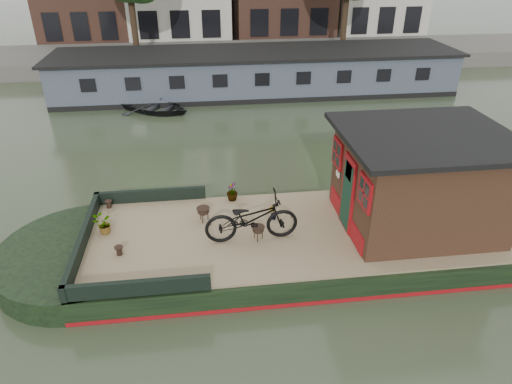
{
  "coord_description": "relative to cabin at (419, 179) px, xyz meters",
  "views": [
    {
      "loc": [
        -3.0,
        -9.28,
        6.97
      ],
      "look_at": [
        -1.76,
        0.5,
        1.52
      ],
      "focal_mm": 32.0,
      "sensor_mm": 36.0,
      "label": 1
    }
  ],
  "objects": [
    {
      "name": "houseboat_hull",
      "position": [
        -3.52,
        0.0,
        -1.6
      ],
      "size": [
        14.01,
        4.02,
        0.6
      ],
      "color": "black",
      "rests_on": "ground"
    },
    {
      "name": "bicycle",
      "position": [
        -4.15,
        -0.25,
        -0.65
      ],
      "size": [
        2.25,
        0.85,
        1.17
      ],
      "primitive_type": "imported",
      "rotation": [
        0.0,
        0.0,
        1.61
      ],
      "color": "black",
      "rests_on": "houseboat_deck"
    },
    {
      "name": "houseboat_deck",
      "position": [
        -2.19,
        0.0,
        -1.25
      ],
      "size": [
        11.8,
        3.8,
        0.05
      ],
      "primitive_type": "cube",
      "color": "#896C54",
      "rests_on": "houseboat_hull"
    },
    {
      "name": "dinghy",
      "position": [
        -7.2,
        11.5,
        -1.54
      ],
      "size": [
        4.02,
        3.69,
        0.68
      ],
      "primitive_type": "imported",
      "rotation": [
        0.0,
        0.0,
        1.03
      ],
      "color": "black",
      "rests_on": "ground"
    },
    {
      "name": "ground",
      "position": [
        -2.19,
        0.0,
        -1.88
      ],
      "size": [
        120.0,
        120.0,
        0.0
      ],
      "primitive_type": "plane",
      "color": "#2C3622",
      "rests_on": "ground"
    },
    {
      "name": "cabin",
      "position": [
        0.0,
        0.0,
        0.0
      ],
      "size": [
        4.0,
        3.5,
        2.42
      ],
      "color": "black",
      "rests_on": "houseboat_deck"
    },
    {
      "name": "bollard_port",
      "position": [
        -7.79,
        1.7,
        -1.12
      ],
      "size": [
        0.19,
        0.19,
        0.21
      ],
      "primitive_type": "cylinder",
      "color": "black",
      "rests_on": "houseboat_deck"
    },
    {
      "name": "potted_plant_b",
      "position": [
        -3.49,
        0.58,
        -1.05
      ],
      "size": [
        0.25,
        0.24,
        0.35
      ],
      "primitive_type": "imported",
      "rotation": [
        0.0,
        0.0,
        2.43
      ],
      "color": "brown",
      "rests_on": "houseboat_deck"
    },
    {
      "name": "quay",
      "position": [
        -2.19,
        20.5,
        -1.43
      ],
      "size": [
        60.0,
        6.0,
        0.9
      ],
      "primitive_type": "cube",
      "color": "#47443F",
      "rests_on": "ground"
    },
    {
      "name": "bollard_stbd",
      "position": [
        -7.22,
        -0.5,
        -1.12
      ],
      "size": [
        0.2,
        0.2,
        0.22
      ],
      "primitive_type": "cylinder",
      "color": "black",
      "rests_on": "houseboat_deck"
    },
    {
      "name": "potted_plant_c",
      "position": [
        -7.7,
        0.43,
        -0.98
      ],
      "size": [
        0.58,
        0.55,
        0.5
      ],
      "primitive_type": "imported",
      "rotation": [
        0.0,
        0.0,
        3.58
      ],
      "color": "#A64730",
      "rests_on": "houseboat_deck"
    },
    {
      "name": "brazier_rear",
      "position": [
        -5.27,
        0.71,
        -1.03
      ],
      "size": [
        0.4,
        0.4,
        0.39
      ],
      "primitive_type": null,
      "rotation": [
        0.0,
        0.0,
        0.12
      ],
      "color": "black",
      "rests_on": "houseboat_deck"
    },
    {
      "name": "potted_plant_d",
      "position": [
        -4.46,
        1.7,
        -0.96
      ],
      "size": [
        0.31,
        0.31,
        0.54
      ],
      "primitive_type": "imported",
      "rotation": [
        0.0,
        0.0,
        4.68
      ],
      "color": "brown",
      "rests_on": "houseboat_deck"
    },
    {
      "name": "far_houseboat",
      "position": [
        -2.19,
        14.0,
        -0.91
      ],
      "size": [
        20.4,
        4.4,
        2.11
      ],
      "color": "#424959",
      "rests_on": "ground"
    },
    {
      "name": "brazier_front",
      "position": [
        -3.99,
        -0.29,
        -1.04
      ],
      "size": [
        0.35,
        0.35,
        0.37
      ],
      "primitive_type": null,
      "rotation": [
        0.0,
        0.0,
        -0.02
      ],
      "color": "black",
      "rests_on": "houseboat_deck"
    },
    {
      "name": "bow_bulwark",
      "position": [
        -7.25,
        0.0,
        -1.05
      ],
      "size": [
        3.0,
        4.0,
        0.35
      ],
      "color": "black",
      "rests_on": "houseboat_deck"
    }
  ]
}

